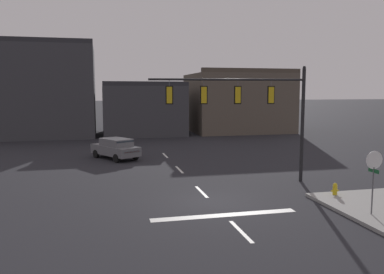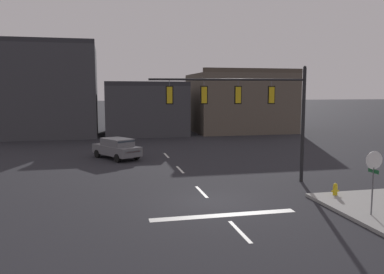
{
  "view_description": "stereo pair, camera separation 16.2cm",
  "coord_description": "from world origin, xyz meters",
  "px_view_note": "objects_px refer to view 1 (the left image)",
  "views": [
    {
      "loc": [
        -5.02,
        -17.51,
        5.28
      ],
      "look_at": [
        -0.47,
        2.17,
        2.9
      ],
      "focal_mm": 36.72,
      "sensor_mm": 36.0,
      "label": 1
    },
    {
      "loc": [
        -4.86,
        -17.55,
        5.28
      ],
      "look_at": [
        -0.47,
        2.17,
        2.9
      ],
      "focal_mm": 36.72,
      "sensor_mm": 36.0,
      "label": 2
    }
  ],
  "objects_px": {
    "car_lot_nearside": "(116,148)",
    "fire_hydrant": "(335,191)",
    "stop_sign": "(374,167)",
    "signal_mast_near_side": "(250,103)"
  },
  "relations": [
    {
      "from": "signal_mast_near_side",
      "to": "car_lot_nearside",
      "type": "xyz_separation_m",
      "value": [
        -7.19,
        9.82,
        -3.76
      ]
    },
    {
      "from": "stop_sign",
      "to": "fire_hydrant",
      "type": "distance_m",
      "value": 3.62
    },
    {
      "from": "fire_hydrant",
      "to": "stop_sign",
      "type": "bearing_deg",
      "value": -95.6
    },
    {
      "from": "signal_mast_near_side",
      "to": "stop_sign",
      "type": "distance_m",
      "value": 8.03
    },
    {
      "from": "signal_mast_near_side",
      "to": "fire_hydrant",
      "type": "distance_m",
      "value": 6.61
    },
    {
      "from": "car_lot_nearside",
      "to": "signal_mast_near_side",
      "type": "bearing_deg",
      "value": -53.77
    },
    {
      "from": "car_lot_nearside",
      "to": "fire_hydrant",
      "type": "relative_size",
      "value": 6.27
    },
    {
      "from": "signal_mast_near_side",
      "to": "stop_sign",
      "type": "relative_size",
      "value": 3.14
    },
    {
      "from": "car_lot_nearside",
      "to": "fire_hydrant",
      "type": "bearing_deg",
      "value": -53.64
    },
    {
      "from": "stop_sign",
      "to": "car_lot_nearside",
      "type": "xyz_separation_m",
      "value": [
        -9.89,
        16.96,
        -1.29
      ]
    }
  ]
}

